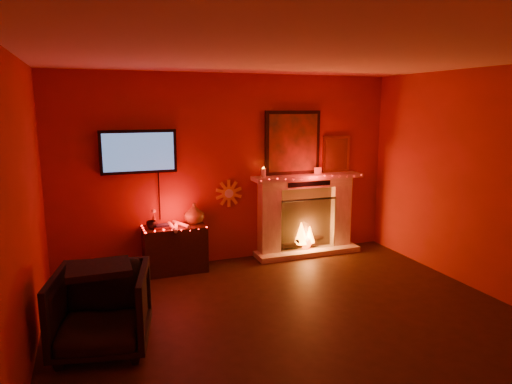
% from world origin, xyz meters
% --- Properties ---
extents(room, '(5.00, 5.00, 5.00)m').
position_xyz_m(room, '(0.00, 0.00, 1.35)').
color(room, black).
rests_on(room, ground).
extents(floor, '(5.00, 5.00, 0.00)m').
position_xyz_m(floor, '(0.00, 0.00, 0.00)').
color(floor, black).
rests_on(floor, ground).
extents(fireplace, '(1.72, 0.40, 2.18)m').
position_xyz_m(fireplace, '(1.14, 2.39, 0.72)').
color(fireplace, '#F3E2CC').
rests_on(fireplace, floor).
extents(tv, '(1.00, 0.07, 1.24)m').
position_xyz_m(tv, '(-1.30, 2.45, 1.65)').
color(tv, black).
rests_on(tv, room).
extents(sunburst_clock, '(0.40, 0.03, 0.40)m').
position_xyz_m(sunburst_clock, '(-0.05, 2.48, 1.00)').
color(sunburst_clock, gold).
rests_on(sunburst_clock, room).
extents(console_table, '(0.85, 0.57, 0.93)m').
position_xyz_m(console_table, '(-0.88, 2.26, 0.37)').
color(console_table, black).
rests_on(console_table, floor).
extents(armchair, '(0.99, 1.01, 0.78)m').
position_xyz_m(armchair, '(-1.91, 0.45, 0.39)').
color(armchair, black).
rests_on(armchair, floor).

